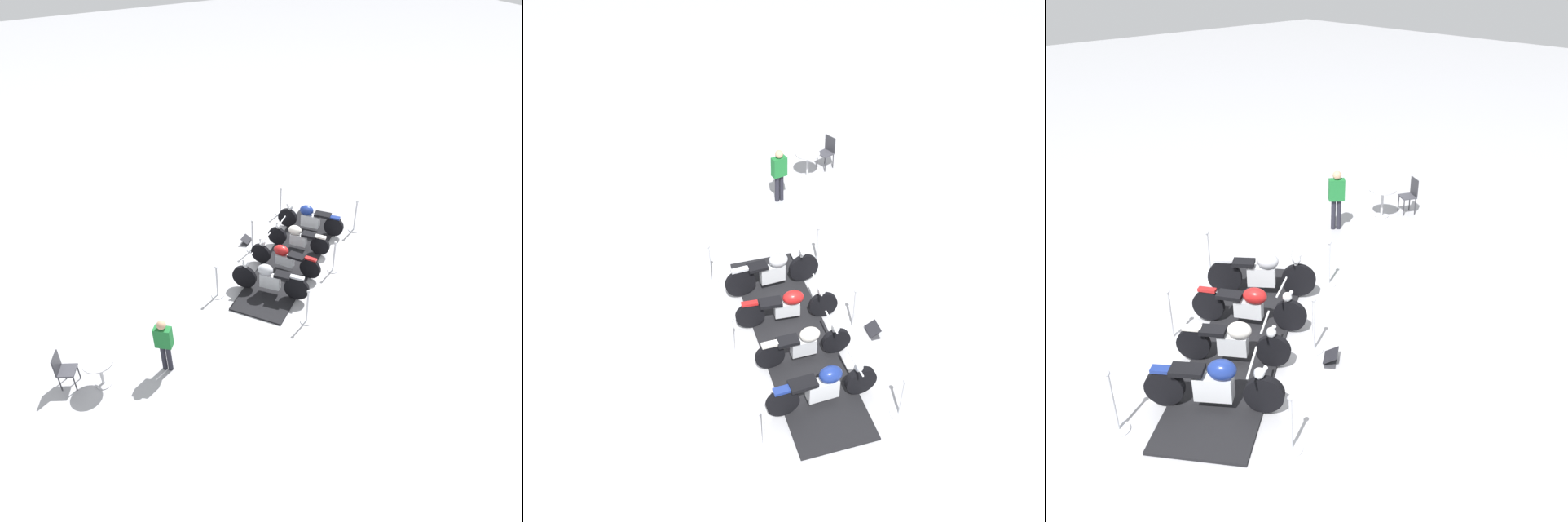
{
  "view_description": "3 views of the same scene",
  "coord_description": "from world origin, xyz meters",
  "views": [
    {
      "loc": [
        6.88,
        10.54,
        9.48
      ],
      "look_at": [
        1.39,
        0.54,
        0.82
      ],
      "focal_mm": 34.67,
      "sensor_mm": 36.0,
      "label": 1
    },
    {
      "loc": [
        -8.67,
        -3.12,
        9.76
      ],
      "look_at": [
        1.34,
        0.77,
        0.95
      ],
      "focal_mm": 42.6,
      "sensor_mm": 36.0,
      "label": 2
    },
    {
      "loc": [
        -5.23,
        -7.19,
        6.49
      ],
      "look_at": [
        1.97,
        0.31,
        0.9
      ],
      "focal_mm": 40.13,
      "sensor_mm": 36.0,
      "label": 3
    }
  ],
  "objects": [
    {
      "name": "stanchion_right_rear",
      "position": [
        2.73,
        0.43,
        0.32
      ],
      "size": [
        0.35,
        0.35,
        1.06
      ],
      "color": "silver",
      "rests_on": "ground_plane"
    },
    {
      "name": "motorcycle_navy",
      "position": [
        -1.36,
        -1.09,
        0.51
      ],
      "size": [
        1.55,
        1.8,
        0.94
      ],
      "rotation": [
        0.0,
        0.0,
        -0.87
      ],
      "color": "black",
      "rests_on": "display_platform"
    },
    {
      "name": "stanchion_right_front",
      "position": [
        -1.09,
        -2.54,
        0.31
      ],
      "size": [
        0.35,
        0.35,
        1.03
      ],
      "color": "silver",
      "rests_on": "ground_plane"
    },
    {
      "name": "display_platform",
      "position": [
        0.0,
        0.0,
        0.03
      ],
      "size": [
        5.45,
        4.71,
        0.05
      ],
      "primitive_type": "cube",
      "rotation": [
        0.0,
        0.0,
        0.66
      ],
      "color": "black",
      "rests_on": "ground_plane"
    },
    {
      "name": "motorcycle_cream",
      "position": [
        -0.44,
        -0.38,
        0.49
      ],
      "size": [
        1.35,
        1.67,
        0.9
      ],
      "rotation": [
        0.0,
        0.0,
        -0.9
      ],
      "color": "black",
      "rests_on": "display_platform"
    },
    {
      "name": "cafe_chair_near_table",
      "position": [
        7.16,
        1.63,
        0.56
      ],
      "size": [
        0.54,
        0.54,
        0.99
      ],
      "rotation": [
        0.0,
        0.0,
        2.68
      ],
      "color": "#2D2D33",
      "rests_on": "ground_plane"
    },
    {
      "name": "cafe_table",
      "position": [
        6.42,
        2.0,
        0.58
      ],
      "size": [
        0.72,
        0.72,
        0.78
      ],
      "color": "#B7B7BC",
      "rests_on": "ground_plane"
    },
    {
      "name": "motorcycle_chrome",
      "position": [
        1.4,
        1.05,
        0.55
      ],
      "size": [
        1.59,
        1.77,
        1.05
      ],
      "rotation": [
        0.0,
        0.0,
        -0.84
      ],
      "color": "black",
      "rests_on": "display_platform"
    },
    {
      "name": "stanchion_left_rear",
      "position": [
        1.09,
        2.54,
        0.36
      ],
      "size": [
        0.32,
        0.32,
        1.1
      ],
      "color": "silver",
      "rests_on": "ground_plane"
    },
    {
      "name": "stanchion_right_mid",
      "position": [
        0.82,
        -1.06,
        0.34
      ],
      "size": [
        0.36,
        0.36,
        1.14
      ],
      "color": "silver",
      "rests_on": "ground_plane"
    },
    {
      "name": "stanchion_left_front",
      "position": [
        -2.73,
        -0.43,
        0.34
      ],
      "size": [
        0.36,
        0.36,
        1.15
      ],
      "color": "silver",
      "rests_on": "ground_plane"
    },
    {
      "name": "bystander_person",
      "position": [
        4.92,
        2.3,
        0.94
      ],
      "size": [
        0.45,
        0.42,
        1.58
      ],
      "rotation": [
        0.0,
        0.0,
        -2.25
      ],
      "color": "#23232D",
      "rests_on": "ground_plane"
    },
    {
      "name": "ground_plane",
      "position": [
        0.0,
        0.0,
        0.0
      ],
      "size": [
        80.0,
        80.0,
        0.0
      ],
      "primitive_type": "plane",
      "color": "#B2B2B7"
    },
    {
      "name": "stanchion_left_mid",
      "position": [
        -0.82,
        1.06,
        0.35
      ],
      "size": [
        0.32,
        0.32,
        1.07
      ],
      "color": "silver",
      "rests_on": "ground_plane"
    },
    {
      "name": "motorcycle_maroon",
      "position": [
        0.48,
        0.32,
        0.51
      ],
      "size": [
        1.35,
        1.95,
        0.94
      ],
      "rotation": [
        0.0,
        0.0,
        -0.98
      ],
      "color": "black",
      "rests_on": "display_platform"
    },
    {
      "name": "info_placard",
      "position": [
        0.81,
        -1.51,
        0.07
      ],
      "size": [
        0.45,
        0.43,
        0.22
      ],
      "rotation": [
        0.0,
        0.0,
        3.8
      ],
      "color": "#333338",
      "rests_on": "ground_plane"
    }
  ]
}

